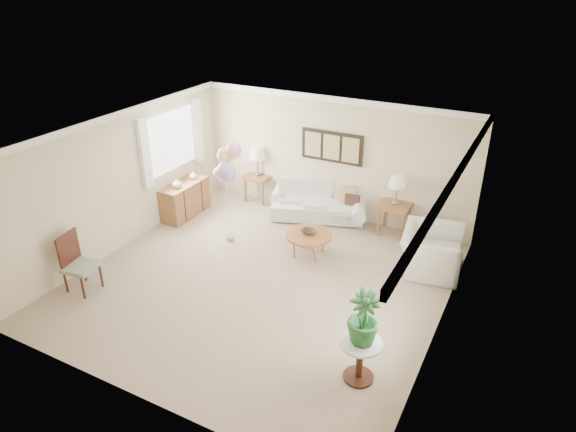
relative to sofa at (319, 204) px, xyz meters
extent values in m
plane|color=tan|center=(0.15, -2.75, -0.31)|extent=(6.00, 6.00, 0.00)
cube|color=beige|center=(0.15, 0.25, 0.99)|extent=(6.00, 0.04, 2.60)
cube|color=beige|center=(0.15, -5.75, 0.99)|extent=(6.00, 0.04, 2.60)
cube|color=beige|center=(-2.85, -2.75, 0.99)|extent=(0.04, 6.00, 2.60)
cube|color=beige|center=(3.15, -2.75, 0.99)|extent=(0.04, 6.00, 2.60)
cube|color=white|center=(0.15, -2.75, 2.28)|extent=(6.00, 6.00, 0.02)
cube|color=white|center=(0.15, 0.22, 2.23)|extent=(6.00, 0.06, 0.12)
cube|color=white|center=(-2.82, -2.75, 2.23)|extent=(0.06, 6.00, 0.12)
cube|color=white|center=(3.12, -2.75, 2.23)|extent=(0.06, 6.00, 0.12)
cube|color=white|center=(-2.83, -1.25, 1.34)|extent=(0.04, 1.40, 1.20)
cube|color=white|center=(-2.79, -2.10, 1.34)|extent=(0.10, 0.22, 1.40)
cube|color=white|center=(-2.79, -0.40, 1.34)|extent=(0.10, 0.22, 1.40)
cube|color=black|center=(0.15, 0.22, 1.24)|extent=(1.35, 0.04, 0.65)
cube|color=#8C8C59|center=(-0.27, 0.20, 1.24)|extent=(0.36, 0.02, 0.52)
cube|color=#8C8C59|center=(0.15, 0.20, 1.24)|extent=(0.36, 0.02, 0.52)
cube|color=#8C8C59|center=(0.57, 0.20, 1.24)|extent=(0.36, 0.02, 0.52)
cube|color=beige|center=(-0.01, -0.05, -0.12)|extent=(2.10, 1.39, 0.32)
cube|color=beige|center=(-0.01, 0.24, 0.24)|extent=(1.90, 0.82, 0.49)
cylinder|color=beige|center=(-0.93, -0.05, 0.09)|extent=(0.53, 0.85, 0.28)
cylinder|color=beige|center=(0.92, -0.05, 0.09)|extent=(0.53, 0.85, 0.28)
cube|color=silver|center=(-0.56, -0.10, 0.08)|extent=(0.71, 0.78, 0.11)
cube|color=silver|center=(-0.01, -0.10, 0.08)|extent=(0.71, 0.78, 0.11)
cube|color=silver|center=(0.55, -0.10, 0.08)|extent=(0.71, 0.78, 0.11)
cube|color=#A5CCDC|center=(-0.70, 0.05, 0.27)|extent=(0.34, 0.11, 0.34)
cube|color=tan|center=(0.61, 0.05, 0.27)|extent=(0.34, 0.11, 0.34)
cube|color=#3A241D|center=(0.75, -0.01, 0.22)|extent=(0.30, 0.09, 0.30)
cube|color=beige|center=(-0.01, -0.05, -0.29)|extent=(1.77, 0.71, 0.04)
cube|color=brown|center=(-1.61, 0.16, 0.27)|extent=(0.57, 0.52, 0.08)
cube|color=brown|center=(-1.84, -0.05, -0.04)|extent=(0.05, 0.05, 0.54)
cube|color=brown|center=(-1.38, -0.05, -0.04)|extent=(0.05, 0.05, 0.54)
cube|color=brown|center=(-1.84, 0.37, -0.04)|extent=(0.05, 0.05, 0.54)
cube|color=brown|center=(-1.38, 0.37, -0.04)|extent=(0.05, 0.05, 0.54)
cube|color=brown|center=(1.64, 0.02, 0.30)|extent=(0.60, 0.55, 0.09)
cube|color=brown|center=(1.40, -0.20, -0.03)|extent=(0.05, 0.05, 0.57)
cube|color=brown|center=(1.88, -0.20, -0.03)|extent=(0.05, 0.05, 0.57)
cube|color=brown|center=(1.40, 0.24, -0.03)|extent=(0.05, 0.05, 0.57)
cube|color=brown|center=(1.88, 0.24, -0.03)|extent=(0.05, 0.05, 0.57)
cylinder|color=gray|center=(-1.61, 0.16, 0.34)|extent=(0.16, 0.16, 0.07)
cylinder|color=gray|center=(-1.61, 0.16, 0.54)|extent=(0.04, 0.04, 0.33)
cone|color=silver|center=(-1.61, 0.16, 0.84)|extent=(0.38, 0.38, 0.27)
cylinder|color=gray|center=(1.64, 0.02, 0.38)|extent=(0.14, 0.14, 0.06)
cylinder|color=gray|center=(1.64, 0.02, 0.56)|extent=(0.04, 0.04, 0.31)
cone|color=silver|center=(1.64, 0.02, 0.84)|extent=(0.35, 0.35, 0.25)
cylinder|color=#9D5535|center=(0.49, -1.55, 0.11)|extent=(0.87, 0.87, 0.05)
cylinder|color=#9D5535|center=(0.70, -1.34, -0.12)|extent=(0.03, 0.03, 0.39)
cylinder|color=#9D5535|center=(0.29, -1.34, -0.12)|extent=(0.03, 0.03, 0.39)
cylinder|color=#9D5535|center=(0.29, -1.76, -0.12)|extent=(0.03, 0.03, 0.39)
cylinder|color=#9D5535|center=(0.70, -1.76, -0.12)|extent=(0.03, 0.03, 0.39)
imported|color=#2B2620|center=(0.46, -1.52, 0.16)|extent=(0.27, 0.27, 0.06)
imported|color=beige|center=(2.64, -1.01, 0.07)|extent=(1.18, 1.30, 0.76)
cylinder|color=silver|center=(2.46, -4.14, 0.28)|extent=(0.56, 0.56, 0.04)
cylinder|color=#381812|center=(2.46, -4.14, -0.02)|extent=(0.09, 0.09, 0.56)
cylinder|color=#381812|center=(2.46, -4.14, -0.31)|extent=(0.41, 0.41, 0.01)
imported|color=#214E27|center=(2.47, -4.12, 0.67)|extent=(0.51, 0.51, 0.75)
cube|color=gray|center=(-2.37, -4.33, 0.13)|extent=(0.57, 0.57, 0.07)
cylinder|color=#381812|center=(-2.56, -4.53, -0.11)|extent=(0.04, 0.04, 0.41)
cylinder|color=#381812|center=(-2.17, -4.53, -0.11)|extent=(0.04, 0.04, 0.41)
cylinder|color=#381812|center=(-2.56, -4.13, -0.11)|extent=(0.04, 0.04, 0.41)
cylinder|color=#381812|center=(-2.17, -4.13, -0.11)|extent=(0.04, 0.04, 0.41)
cube|color=#381812|center=(-2.58, -4.33, 0.43)|extent=(0.12, 0.47, 0.54)
cube|color=brown|center=(-2.61, -1.25, 0.06)|extent=(0.45, 1.20, 0.74)
cube|color=#381812|center=(-2.61, -1.55, 0.06)|extent=(0.46, 0.02, 0.70)
cube|color=#381812|center=(-2.61, -0.95, 0.06)|extent=(0.46, 0.02, 0.70)
imported|color=silver|center=(-2.59, -1.49, 0.53)|extent=(0.25, 0.25, 0.20)
imported|color=beige|center=(-2.59, -0.93, 0.51)|extent=(0.21, 0.21, 0.17)
cube|color=gray|center=(-1.12, -1.79, -0.27)|extent=(0.10, 0.10, 0.08)
ellipsoid|color=#FF9FBF|center=(-1.21, -1.84, 1.11)|extent=(0.28, 0.28, 0.32)
cylinder|color=silver|center=(-1.17, -1.81, 0.36)|extent=(0.01, 0.01, 1.18)
ellipsoid|color=#B29BD1|center=(-1.03, -1.85, 1.17)|extent=(0.28, 0.28, 0.32)
cylinder|color=silver|center=(-1.08, -1.82, 0.39)|extent=(0.01, 0.01, 1.24)
ellipsoid|color=#F4CE65|center=(-1.19, -1.70, 1.44)|extent=(0.28, 0.28, 0.32)
cylinder|color=silver|center=(-1.16, -1.74, 0.52)|extent=(0.01, 0.01, 1.51)
ellipsoid|color=#FF9FBF|center=(-0.99, -1.70, 1.57)|extent=(0.28, 0.28, 0.32)
cylinder|color=silver|center=(-1.06, -1.74, 0.59)|extent=(0.01, 0.01, 1.64)
ellipsoid|color=#B29BD1|center=(-1.10, -1.86, 1.22)|extent=(0.28, 0.28, 0.32)
cylinder|color=silver|center=(-1.11, -1.82, 0.41)|extent=(0.01, 0.01, 1.29)
camera|label=1|loc=(4.02, -9.14, 4.66)|focal=32.00mm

